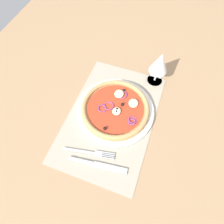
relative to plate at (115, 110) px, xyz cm
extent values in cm
cube|color=#9E7A56|center=(2.78, -0.63, -2.18)|extent=(190.00, 140.00, 2.40)
cube|color=#A39984|center=(2.78, -0.63, -0.78)|extent=(49.45, 31.74, 0.40)
cylinder|color=white|center=(0.00, 0.00, 0.00)|extent=(29.55, 29.55, 1.17)
cylinder|color=tan|center=(0.00, 0.00, 1.08)|extent=(26.00, 26.00, 1.00)
torus|color=tan|center=(0.00, 0.00, 1.94)|extent=(25.72, 25.72, 1.80)
cylinder|color=#B7381E|center=(0.00, 0.00, 1.73)|extent=(21.32, 21.32, 0.30)
ellipsoid|color=beige|center=(1.46, 0.98, 2.41)|extent=(3.52, 3.17, 1.06)
ellipsoid|color=beige|center=(-6.15, -0.63, 2.49)|extent=(4.02, 3.62, 1.21)
ellipsoid|color=beige|center=(-3.95, 5.84, 2.49)|extent=(4.05, 3.64, 1.21)
sphere|color=black|center=(-2.01, 2.06, 2.47)|extent=(1.18, 1.18, 1.18)
sphere|color=black|center=(9.44, -0.33, 2.48)|extent=(1.19, 1.19, 1.19)
sphere|color=black|center=(0.69, 0.88, 2.47)|extent=(1.17, 1.17, 1.17)
sphere|color=black|center=(-8.49, 0.56, 2.40)|extent=(1.03, 1.03, 1.03)
sphere|color=black|center=(1.73, 1.03, 2.47)|extent=(1.16, 1.16, 1.16)
torus|color=#8E3D75|center=(-6.35, 0.70, 2.13)|extent=(3.58, 3.57, 0.85)
torus|color=#8E3D75|center=(3.62, 7.50, 2.13)|extent=(2.92, 2.90, 0.95)
torus|color=#8E3D75|center=(2.99, 7.59, 2.13)|extent=(3.37, 3.32, 1.16)
torus|color=#8E3D75|center=(0.16, -2.57, 2.13)|extent=(3.97, 3.94, 1.03)
torus|color=#8E3D75|center=(2.04, -4.53, 2.13)|extent=(3.37, 3.36, 0.84)
cube|color=#B2B5BA|center=(19.32, -6.46, -0.36)|extent=(2.98, 11.13, 0.44)
cube|color=#B2B5BA|center=(18.04, 0.26, -0.36)|extent=(2.63, 2.89, 0.44)
cube|color=#B2B5BA|center=(18.28, 3.78, -0.36)|extent=(1.12, 4.30, 0.44)
cube|color=#B2B5BA|center=(17.69, 3.67, -0.36)|extent=(1.12, 4.30, 0.44)
cube|color=#B2B5BA|center=(17.11, 3.56, -0.36)|extent=(1.12, 4.30, 0.44)
cube|color=#B2B5BA|center=(16.52, 3.45, -0.36)|extent=(1.12, 4.30, 0.44)
cube|color=#B2B5BA|center=(22.30, -4.37, -0.28)|extent=(2.34, 8.50, 0.62)
cube|color=#B2B5BA|center=(21.05, 5.55, -0.36)|extent=(3.43, 11.76, 0.44)
cylinder|color=silver|center=(-20.23, 10.74, -0.78)|extent=(6.40, 6.40, 0.40)
cylinder|color=silver|center=(-20.23, 10.74, 2.42)|extent=(0.80, 0.80, 6.00)
cone|color=silver|center=(-20.23, 10.74, 9.67)|extent=(7.20, 7.20, 8.50)
cone|color=orange|center=(-20.23, 10.74, 8.99)|extent=(5.54, 5.54, 6.36)
camera|label=1|loc=(34.04, 10.97, 62.94)|focal=30.20mm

